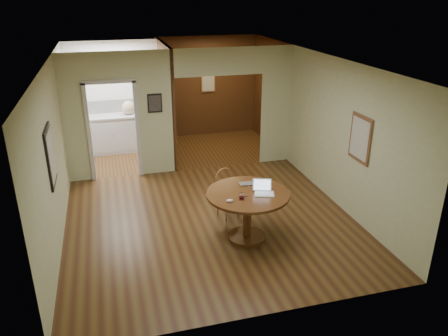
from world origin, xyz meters
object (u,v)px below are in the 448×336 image
object	(u,v)px
chair	(226,190)
closed_laptop	(251,185)
dining_table	(247,205)
open_laptop	(263,189)

from	to	relation	value
chair	closed_laptop	size ratio (longest dim) A/B	2.52
closed_laptop	dining_table	bearing A→B (deg)	-114.21
open_laptop	closed_laptop	distance (m)	0.34
open_laptop	closed_laptop	bearing A→B (deg)	126.34
open_laptop	closed_laptop	size ratio (longest dim) A/B	0.99
chair	closed_laptop	bearing A→B (deg)	-88.04
dining_table	open_laptop	size ratio (longest dim) A/B	3.78
dining_table	chair	size ratio (longest dim) A/B	1.48
open_laptop	dining_table	bearing A→B (deg)	-177.15
chair	open_laptop	bearing A→B (deg)	-89.17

